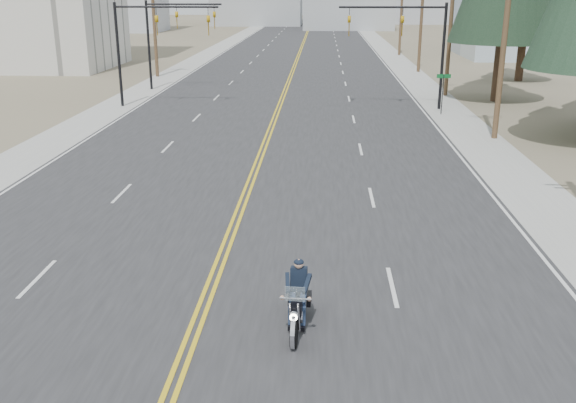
# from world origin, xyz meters

# --- Properties ---
(ground_plane) EXTENTS (400.00, 400.00, 0.00)m
(ground_plane) POSITION_xyz_m (0.00, 0.00, 0.00)
(ground_plane) COLOR #776D56
(ground_plane) RESTS_ON ground
(road) EXTENTS (20.00, 200.00, 0.01)m
(road) POSITION_xyz_m (0.00, 70.00, 0.01)
(road) COLOR #303033
(road) RESTS_ON ground
(sidewalk_left) EXTENTS (3.00, 200.00, 0.01)m
(sidewalk_left) POSITION_xyz_m (-11.50, 70.00, 0.01)
(sidewalk_left) COLOR #A5A5A0
(sidewalk_left) RESTS_ON ground
(sidewalk_right) EXTENTS (3.00, 200.00, 0.01)m
(sidewalk_right) POSITION_xyz_m (11.50, 70.00, 0.01)
(sidewalk_right) COLOR #A5A5A0
(sidewalk_right) RESTS_ON ground
(traffic_mast_left) EXTENTS (7.10, 0.26, 7.00)m
(traffic_mast_left) POSITION_xyz_m (-8.98, 32.00, 4.94)
(traffic_mast_left) COLOR black
(traffic_mast_left) RESTS_ON ground
(traffic_mast_right) EXTENTS (7.10, 0.26, 7.00)m
(traffic_mast_right) POSITION_xyz_m (8.98, 32.00, 4.94)
(traffic_mast_right) COLOR black
(traffic_mast_right) RESTS_ON ground
(traffic_mast_far) EXTENTS (6.10, 0.26, 7.00)m
(traffic_mast_far) POSITION_xyz_m (-9.31, 40.00, 4.87)
(traffic_mast_far) COLOR black
(traffic_mast_far) RESTS_ON ground
(street_sign) EXTENTS (0.90, 0.06, 2.62)m
(street_sign) POSITION_xyz_m (10.80, 30.00, 1.80)
(street_sign) COLOR black
(street_sign) RESTS_ON ground
(utility_pole_b) EXTENTS (2.20, 0.30, 11.50)m
(utility_pole_b) POSITION_xyz_m (12.50, 23.00, 5.98)
(utility_pole_b) COLOR brown
(utility_pole_b) RESTS_ON ground
(utility_pole_c) EXTENTS (2.20, 0.30, 11.00)m
(utility_pole_c) POSITION_xyz_m (12.50, 38.00, 5.73)
(utility_pole_c) COLOR brown
(utility_pole_c) RESTS_ON ground
(utility_pole_d) EXTENTS (2.20, 0.30, 11.50)m
(utility_pole_d) POSITION_xyz_m (12.50, 53.00, 5.98)
(utility_pole_d) COLOR brown
(utility_pole_d) RESTS_ON ground
(utility_pole_e) EXTENTS (2.20, 0.30, 11.00)m
(utility_pole_e) POSITION_xyz_m (12.50, 70.00, 5.73)
(utility_pole_e) COLOR brown
(utility_pole_e) RESTS_ON ground
(utility_pole_left) EXTENTS (2.20, 0.30, 10.50)m
(utility_pole_left) POSITION_xyz_m (-12.50, 48.00, 5.48)
(utility_pole_left) COLOR brown
(utility_pole_left) RESTS_ON ground
(motorcyclist) EXTENTS (1.07, 2.25, 1.72)m
(motorcyclist) POSITION_xyz_m (2.47, 1.56, 0.86)
(motorcyclist) COLOR black
(motorcyclist) RESTS_ON ground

